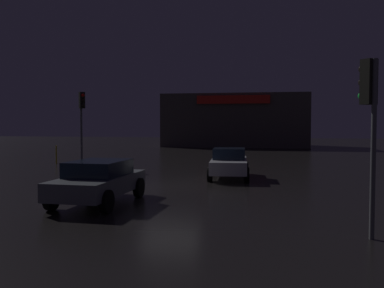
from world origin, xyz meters
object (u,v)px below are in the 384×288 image
at_px(car_near, 229,163).
at_px(car_far, 99,180).
at_px(traffic_signal_opposite, 82,112).
at_px(traffic_signal_cross_left, 369,105).
at_px(store_building, 236,121).

height_order(car_near, car_far, car_near).
height_order(traffic_signal_opposite, traffic_signal_cross_left, traffic_signal_opposite).
distance_m(traffic_signal_opposite, car_far, 12.79).
height_order(traffic_signal_opposite, car_far, traffic_signal_opposite).
bearing_deg(car_near, traffic_signal_opposite, 158.06).
relative_size(traffic_signal_opposite, traffic_signal_cross_left, 1.10).
height_order(store_building, car_far, store_building).
xyz_separation_m(traffic_signal_opposite, traffic_signal_cross_left, (13.69, -13.99, -0.23)).
distance_m(car_near, car_far, 8.14).
distance_m(store_building, traffic_signal_cross_left, 39.62).
relative_size(traffic_signal_cross_left, car_far, 0.96).
xyz_separation_m(traffic_signal_opposite, car_near, (9.44, -3.80, -2.58)).
relative_size(traffic_signal_cross_left, car_near, 0.98).
distance_m(store_building, car_far, 36.31).
bearing_deg(traffic_signal_cross_left, traffic_signal_opposite, 134.38).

